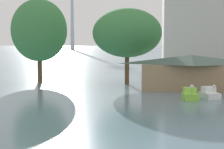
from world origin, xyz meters
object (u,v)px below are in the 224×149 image
pedal_boat_white (209,94)px  shoreline_tree_mid (127,33)px  pedal_boat_lime (190,95)px  background_building_block (216,12)px  shoreline_tree_tall_left (39,30)px  boathouse (191,72)px

pedal_boat_white → shoreline_tree_mid: size_ratio=0.25×
pedal_boat_lime → background_building_block: background_building_block is taller
pedal_boat_white → shoreline_tree_mid: (-10.12, 13.63, 7.14)m
pedal_boat_lime → background_building_block: 61.71m
pedal_boat_lime → shoreline_tree_tall_left: (-21.59, 15.87, 7.60)m
pedal_boat_lime → boathouse: bearing=169.4°
pedal_boat_white → shoreline_tree_tall_left: (-23.84, 14.43, 7.62)m
boathouse → shoreline_tree_mid: (-8.81, 5.98, 5.26)m
boathouse → background_building_block: (11.22, 49.86, 11.77)m
pedal_boat_lime → shoreline_tree_tall_left: bearing=-131.1°
pedal_boat_lime → shoreline_tree_tall_left: size_ratio=0.18×
background_building_block → pedal_boat_lime: bearing=-101.7°
pedal_boat_lime → pedal_boat_white: (2.25, 1.43, -0.02)m
boathouse → background_building_block: bearing=77.3°
pedal_boat_lime → boathouse: boathouse is taller
shoreline_tree_tall_left → background_building_block: 55.05m
pedal_boat_white → background_building_block: size_ratio=0.10×
boathouse → shoreline_tree_tall_left: 24.21m
shoreline_tree_tall_left → shoreline_tree_mid: size_ratio=1.15×
shoreline_tree_tall_left → shoreline_tree_mid: bearing=-3.4°
boathouse → pedal_boat_lime: bearing=-95.9°
boathouse → shoreline_tree_mid: shoreline_tree_mid is taller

